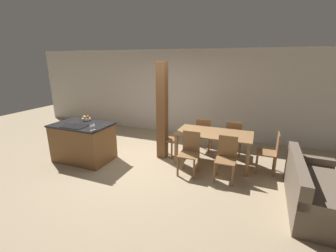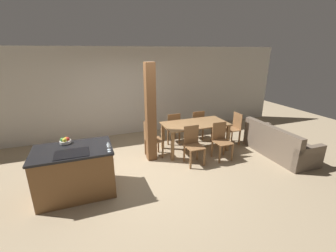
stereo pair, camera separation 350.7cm
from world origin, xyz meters
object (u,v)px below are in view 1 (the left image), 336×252
at_px(wine_glass_near, 91,126).
at_px(dining_chair_near_right, 226,158).
at_px(dining_chair_foot_end, 271,152).
at_px(couch, 313,192).
at_px(wine_glass_middle, 94,125).
at_px(dining_chair_head_end, 165,138).
at_px(dining_chair_far_right, 234,137).
at_px(timber_post, 162,112).
at_px(dining_chair_far_left, 204,134).
at_px(fruit_bowl, 86,118).
at_px(dining_table, 214,137).
at_px(kitchen_island, 83,142).
at_px(dining_chair_near_left, 189,152).

bearing_deg(wine_glass_near, dining_chair_near_right, 14.02).
distance_m(wine_glass_near, dining_chair_foot_end, 3.88).
bearing_deg(dining_chair_near_right, couch, -14.26).
distance_m(wine_glass_middle, dining_chair_head_end, 1.79).
xyz_separation_m(dining_chair_far_right, couch, (1.49, -1.71, -0.20)).
bearing_deg(dining_chair_far_right, timber_post, 25.37).
height_order(dining_chair_near_right, dining_chair_far_left, same).
height_order(fruit_bowl, wine_glass_middle, wine_glass_middle).
distance_m(wine_glass_near, dining_table, 2.75).
distance_m(dining_table, dining_chair_head_end, 1.24).
xyz_separation_m(kitchen_island, dining_chair_far_right, (3.36, 1.65, 0.02)).
relative_size(kitchen_island, dining_chair_far_right, 1.51).
relative_size(wine_glass_near, dining_chair_near_left, 0.17).
bearing_deg(dining_chair_near_left, dining_chair_head_end, 141.83).
height_order(dining_chair_head_end, couch, dining_chair_head_end).
xyz_separation_m(wine_glass_near, couch, (4.24, 0.31, -0.76)).
relative_size(kitchen_island, wine_glass_near, 8.85).
relative_size(fruit_bowl, dining_chair_far_right, 0.23).
xyz_separation_m(dining_chair_far_left, dining_chair_head_end, (-0.84, -0.66, 0.00)).
xyz_separation_m(dining_chair_near_left, timber_post, (-0.87, 0.55, 0.70)).
bearing_deg(timber_post, fruit_bowl, -163.15).
distance_m(dining_chair_far_right, dining_chair_head_end, 1.75).
xyz_separation_m(wine_glass_middle, couch, (4.24, 0.23, -0.76)).
relative_size(dining_table, couch, 0.93).
xyz_separation_m(fruit_bowl, couch, (4.97, -0.37, -0.69)).
xyz_separation_m(wine_glass_near, dining_chair_head_end, (1.14, 1.35, -0.56)).
xyz_separation_m(dining_table, dining_chair_far_right, (0.39, 0.66, -0.18)).
distance_m(dining_table, timber_post, 1.36).
height_order(dining_chair_far_right, couch, dining_chair_far_right).
bearing_deg(couch, dining_table, 62.03).
relative_size(wine_glass_middle, timber_post, 0.07).
bearing_deg(dining_chair_far_left, dining_chair_far_right, -180.00).
relative_size(kitchen_island, dining_chair_foot_end, 1.51).
xyz_separation_m(dining_chair_head_end, timber_post, (-0.02, -0.11, 0.70)).
bearing_deg(timber_post, dining_chair_near_right, -18.55).
xyz_separation_m(wine_glass_near, dining_chair_foot_end, (3.60, 1.35, -0.56)).
height_order(dining_chair_near_left, dining_chair_far_left, same).
xyz_separation_m(fruit_bowl, dining_chair_foot_end, (4.33, 0.67, -0.49)).
distance_m(wine_glass_middle, dining_chair_far_left, 2.82).
relative_size(wine_glass_near, dining_chair_foot_end, 0.17).
distance_m(wine_glass_near, dining_chair_far_left, 2.88).
distance_m(kitchen_island, timber_post, 2.06).
distance_m(kitchen_island, dining_table, 3.14).
relative_size(kitchen_island, dining_chair_far_left, 1.51).
xyz_separation_m(dining_chair_near_left, dining_chair_head_end, (-0.84, 0.66, 0.00)).
bearing_deg(wine_glass_near, dining_chair_foot_end, 20.59).
bearing_deg(couch, dining_chair_foot_end, 32.77).
bearing_deg(wine_glass_middle, fruit_bowl, 140.96).
xyz_separation_m(dining_chair_near_left, dining_chair_near_right, (0.77, 0.00, 0.00)).
bearing_deg(wine_glass_middle, dining_chair_near_right, 12.37).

